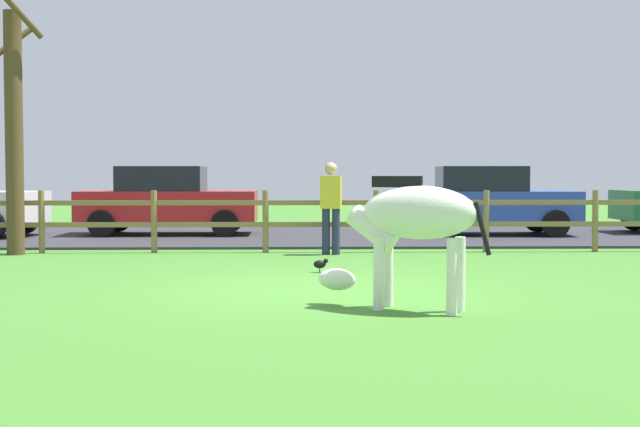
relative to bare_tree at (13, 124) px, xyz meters
name	(u,v)px	position (x,y,z in m)	size (l,w,h in m)	color
ground_plane	(321,289)	(5.31, -4.71, -2.31)	(60.00, 60.00, 0.00)	#3D7528
parking_asphalt	(309,234)	(5.31, 4.59, -2.29)	(28.00, 7.40, 0.05)	#2D2D33
paddock_fence	(266,217)	(4.45, 0.29, -1.66)	(20.39, 0.11, 1.14)	olive
bare_tree	(13,124)	(0.00, 0.00, 0.00)	(1.36, 1.46, 4.49)	#513A23
zebra	(412,222)	(6.22, -6.38, -1.39)	(1.77, 1.13, 1.41)	white
crow_on_grass	(321,264)	(5.36, -2.91, -2.19)	(0.21, 0.10, 0.20)	black
parked_car_blue	(485,200)	(9.34, 4.08, -1.47)	(4.07, 2.03, 1.56)	#2D4CAD
parked_car_red	(167,200)	(2.06, 4.34, -1.47)	(4.00, 1.89, 1.56)	red
visitor_near_fence	(331,204)	(5.63, -0.14, -1.41)	(0.39, 0.28, 1.64)	#232847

